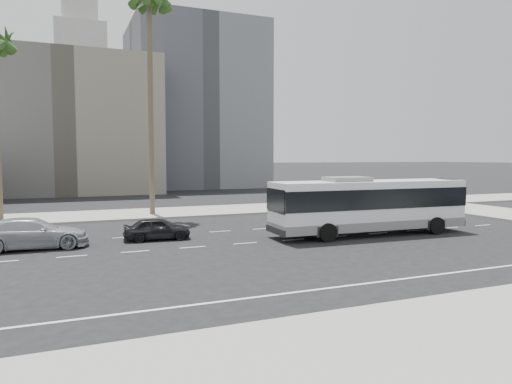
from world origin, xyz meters
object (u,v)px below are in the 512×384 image
city_bus (369,204)px  palm_near (149,5)px  car_a (157,229)px  car_b (32,233)px

city_bus → palm_near: palm_near is taller
car_a → city_bus: bearing=-99.9°
city_bus → palm_near: bearing=128.3°
car_a → palm_near: bearing=-4.2°
car_b → palm_near: 21.60m
car_a → car_b: bearing=95.9°
palm_near → car_a: bearing=-98.6°
car_a → palm_near: size_ratio=0.20×
city_bus → car_a: size_ratio=3.31×
car_a → palm_near: palm_near is taller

